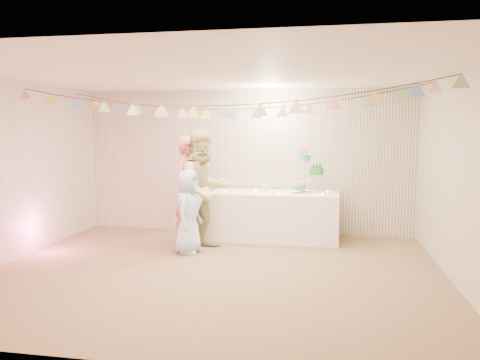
% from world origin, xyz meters
% --- Properties ---
extents(floor, '(6.00, 6.00, 0.00)m').
position_xyz_m(floor, '(0.00, 0.00, 0.00)').
color(floor, brown).
rests_on(floor, ground).
extents(ceiling, '(6.00, 6.00, 0.00)m').
position_xyz_m(ceiling, '(0.00, 0.00, 2.60)').
color(ceiling, white).
rests_on(ceiling, ground).
extents(back_wall, '(6.00, 6.00, 0.00)m').
position_xyz_m(back_wall, '(0.00, 2.50, 1.30)').
color(back_wall, silver).
rests_on(back_wall, ground).
extents(front_wall, '(6.00, 6.00, 0.00)m').
position_xyz_m(front_wall, '(0.00, -2.50, 1.30)').
color(front_wall, silver).
rests_on(front_wall, ground).
extents(left_wall, '(5.00, 5.00, 0.00)m').
position_xyz_m(left_wall, '(-3.00, 0.00, 1.30)').
color(left_wall, silver).
rests_on(left_wall, ground).
extents(right_wall, '(5.00, 5.00, 0.00)m').
position_xyz_m(right_wall, '(3.00, 0.00, 1.30)').
color(right_wall, silver).
rests_on(right_wall, ground).
extents(table, '(2.18, 0.87, 0.82)m').
position_xyz_m(table, '(0.57, 2.02, 0.41)').
color(table, white).
rests_on(table, floor).
extents(cake_stand, '(0.60, 0.35, 0.67)m').
position_xyz_m(cake_stand, '(1.12, 2.07, 1.08)').
color(cake_stand, silver).
rests_on(cake_stand, table).
extents(cake_bottom, '(0.31, 0.31, 0.15)m').
position_xyz_m(cake_bottom, '(0.97, 2.01, 0.84)').
color(cake_bottom, '#2A99C5').
rests_on(cake_bottom, cake_stand).
extents(cake_middle, '(0.27, 0.27, 0.22)m').
position_xyz_m(cake_middle, '(1.30, 2.16, 1.11)').
color(cake_middle, '#1F922A').
rests_on(cake_middle, cake_stand).
extents(cake_top_tier, '(0.25, 0.25, 0.19)m').
position_xyz_m(cake_top_tier, '(1.06, 2.04, 1.38)').
color(cake_top_tier, '#43B1D4').
rests_on(cake_top_tier, cake_stand).
extents(platter, '(0.32, 0.32, 0.02)m').
position_xyz_m(platter, '(-0.03, 1.97, 0.76)').
color(platter, white).
rests_on(platter, table).
extents(posy, '(0.13, 0.13, 0.15)m').
position_xyz_m(posy, '(0.40, 2.07, 0.82)').
color(posy, white).
rests_on(posy, table).
extents(person_adult_a, '(0.63, 0.76, 1.79)m').
position_xyz_m(person_adult_a, '(-0.73, 1.36, 0.90)').
color(person_adult_a, '#CD6B6B').
rests_on(person_adult_a, floor).
extents(person_adult_b, '(1.14, 1.16, 1.88)m').
position_xyz_m(person_adult_b, '(-0.44, 1.17, 0.94)').
color(person_adult_b, '#C5BD79').
rests_on(person_adult_b, floor).
extents(person_child, '(0.48, 0.67, 1.28)m').
position_xyz_m(person_child, '(-0.62, 0.89, 0.64)').
color(person_child, '#B4DEFF').
rests_on(person_child, floor).
extents(bunting_back, '(5.60, 1.10, 0.40)m').
position_xyz_m(bunting_back, '(0.00, 1.10, 2.35)').
color(bunting_back, pink).
rests_on(bunting_back, ceiling).
extents(bunting_front, '(5.60, 0.90, 0.36)m').
position_xyz_m(bunting_front, '(0.00, -0.20, 2.32)').
color(bunting_front, '#72A5E5').
rests_on(bunting_front, ceiling).
extents(tealight_0, '(0.04, 0.04, 0.03)m').
position_xyz_m(tealight_0, '(-0.23, 1.87, 0.83)').
color(tealight_0, '#FFD88C').
rests_on(tealight_0, table).
extents(tealight_1, '(0.04, 0.04, 0.03)m').
position_xyz_m(tealight_1, '(0.22, 2.20, 0.83)').
color(tealight_1, '#FFD88C').
rests_on(tealight_1, table).
extents(tealight_2, '(0.04, 0.04, 0.03)m').
position_xyz_m(tealight_2, '(0.67, 1.80, 0.83)').
color(tealight_2, '#FFD88C').
rests_on(tealight_2, table).
extents(tealight_3, '(0.04, 0.04, 0.03)m').
position_xyz_m(tealight_3, '(0.92, 2.24, 0.83)').
color(tealight_3, '#FFD88C').
rests_on(tealight_3, table).
extents(tealight_4, '(0.04, 0.04, 0.03)m').
position_xyz_m(tealight_4, '(1.39, 1.84, 0.83)').
color(tealight_4, '#FFD88C').
rests_on(tealight_4, table).
extents(tealight_5, '(0.04, 0.04, 0.03)m').
position_xyz_m(tealight_5, '(1.47, 2.17, 0.83)').
color(tealight_5, '#FFD88C').
rests_on(tealight_5, table).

